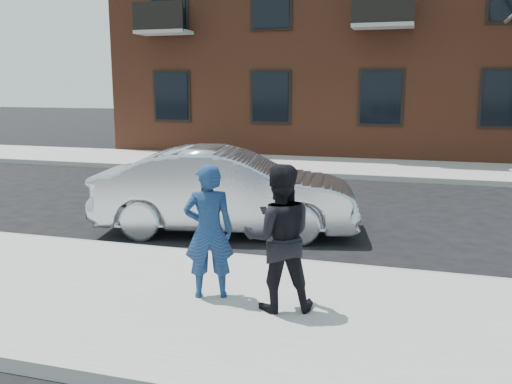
% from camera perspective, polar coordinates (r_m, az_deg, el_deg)
% --- Properties ---
extents(ground, '(100.00, 100.00, 0.00)m').
position_cam_1_polar(ground, '(6.43, 3.54, -12.77)').
color(ground, black).
rests_on(ground, ground).
extents(near_sidewalk, '(50.00, 3.50, 0.15)m').
position_cam_1_polar(near_sidewalk, '(6.18, 3.01, -13.05)').
color(near_sidewalk, gray).
rests_on(near_sidewalk, ground).
extents(near_curb, '(50.00, 0.10, 0.15)m').
position_cam_1_polar(near_curb, '(7.82, 6.12, -7.80)').
color(near_curb, '#999691').
rests_on(near_curb, ground).
extents(far_sidewalk, '(50.00, 3.50, 0.15)m').
position_cam_1_polar(far_sidewalk, '(17.22, 11.99, 2.46)').
color(far_sidewalk, gray).
rests_on(far_sidewalk, ground).
extents(far_curb, '(50.00, 0.10, 0.15)m').
position_cam_1_polar(far_curb, '(15.45, 11.45, 1.51)').
color(far_curb, '#999691').
rests_on(far_curb, ground).
extents(silver_sedan, '(4.82, 2.45, 1.52)m').
position_cam_1_polar(silver_sedan, '(9.67, -3.09, 0.12)').
color(silver_sedan, '#B7BABF').
rests_on(silver_sedan, ground).
extents(man_hoodie, '(0.68, 0.56, 1.59)m').
position_cam_1_polar(man_hoodie, '(6.32, -4.99, -4.13)').
color(man_hoodie, navy).
rests_on(man_hoodie, near_sidewalk).
extents(man_peacoat, '(0.96, 0.85, 1.64)m').
position_cam_1_polar(man_peacoat, '(5.96, 2.43, -4.83)').
color(man_peacoat, black).
rests_on(man_peacoat, near_sidewalk).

